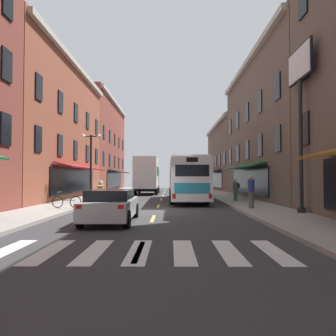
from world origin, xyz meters
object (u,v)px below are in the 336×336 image
object	(u,v)px
box_truck	(147,176)
bicycle_near	(67,201)
motorcycle_rider	(101,198)
sedan_mid	(152,186)
billboard_sign	(300,87)
pedestrian_mid	(251,191)
street_lamp_twin	(91,164)
pedestrian_near	(236,189)
sedan_near	(111,205)
transit_bus	(186,179)

from	to	relation	value
box_truck	bicycle_near	distance (m)	18.36
motorcycle_rider	sedan_mid	bearing A→B (deg)	87.66
billboard_sign	pedestrian_mid	size ratio (longest dim) A/B	4.34
sedan_mid	street_lamp_twin	size ratio (longest dim) A/B	0.98
pedestrian_near	street_lamp_twin	distance (m)	10.59
bicycle_near	pedestrian_near	distance (m)	12.15
pedestrian_near	street_lamp_twin	world-z (taller)	street_lamp_twin
motorcycle_rider	pedestrian_mid	distance (m)	8.18
box_truck	motorcycle_rider	distance (m)	18.82
pedestrian_mid	motorcycle_rider	bearing A→B (deg)	5.50
pedestrian_mid	sedan_near	bearing A→B (deg)	35.46
billboard_sign	box_truck	world-z (taller)	billboard_sign
motorcycle_rider	pedestrian_mid	bearing A→B (deg)	4.81
box_truck	pedestrian_mid	bearing A→B (deg)	-68.75
bicycle_near	pedestrian_near	size ratio (longest dim) A/B	1.08
billboard_sign	box_truck	distance (m)	22.60
pedestrian_near	box_truck	bearing A→B (deg)	47.12
pedestrian_mid	billboard_sign	bearing A→B (deg)	129.03
box_truck	motorcycle_rider	world-z (taller)	box_truck
transit_bus	sedan_mid	world-z (taller)	transit_bus
sedan_near	street_lamp_twin	size ratio (longest dim) A/B	0.98
sedan_mid	pedestrian_near	distance (m)	22.74
billboard_sign	bicycle_near	world-z (taller)	billboard_sign
pedestrian_near	sedan_mid	bearing A→B (deg)	34.33
pedestrian_near	pedestrian_mid	bearing A→B (deg)	-167.70
transit_bus	motorcycle_rider	bearing A→B (deg)	-120.39
motorcycle_rider	street_lamp_twin	bearing A→B (deg)	108.85
sedan_mid	street_lamp_twin	world-z (taller)	street_lamp_twin
bicycle_near	sedan_near	bearing A→B (deg)	-55.24
billboard_sign	pedestrian_near	bearing A→B (deg)	100.07
bicycle_near	pedestrian_near	xyz separation A→B (m)	(10.53, 6.04, 0.47)
billboard_sign	sedan_mid	size ratio (longest dim) A/B	1.72
pedestrian_mid	pedestrian_near	bearing A→B (deg)	-92.54
motorcycle_rider	pedestrian_mid	xyz separation A→B (m)	(8.14, 0.68, 0.39)
box_truck	bicycle_near	xyz separation A→B (m)	(-3.16, -18.02, -1.55)
billboard_sign	bicycle_near	distance (m)	13.51
bicycle_near	pedestrian_mid	xyz separation A→B (m)	(10.18, -0.04, 0.60)
bicycle_near	pedestrian_mid	size ratio (longest dim) A/B	0.93
motorcycle_rider	bicycle_near	world-z (taller)	motorcycle_rider
bicycle_near	transit_bus	bearing A→B (deg)	47.83
street_lamp_twin	sedan_mid	bearing A→B (deg)	82.42
transit_bus	pedestrian_near	bearing A→B (deg)	-25.46
billboard_sign	pedestrian_mid	bearing A→B (deg)	128.33
sedan_mid	motorcycle_rider	xyz separation A→B (m)	(-1.16, -28.29, 0.02)
pedestrian_near	pedestrian_mid	xyz separation A→B (m)	(-0.34, -6.08, 0.13)
sedan_near	sedan_mid	xyz separation A→B (m)	(-0.13, 32.36, -0.00)
transit_bus	pedestrian_near	distance (m)	3.98
box_truck	billboard_sign	bearing A→B (deg)	-66.51
motorcycle_rider	bicycle_near	size ratio (longest dim) A/B	1.22
motorcycle_rider	transit_bus	bearing A→B (deg)	59.61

